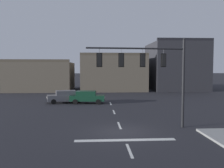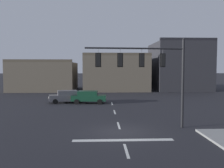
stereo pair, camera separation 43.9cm
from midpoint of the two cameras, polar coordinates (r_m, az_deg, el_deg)
ground_plane at (r=17.90m, az=1.60°, el=-11.00°), size 400.00×400.00×0.00m
stop_bar_paint at (r=15.99m, az=2.27°, el=-12.80°), size 6.40×0.50×0.01m
lane_centreline at (r=19.84m, az=1.07°, el=-9.53°), size 0.16×26.40×0.01m
signal_mast_near_side at (r=18.54m, az=8.25°, el=3.97°), size 7.44×0.75×6.79m
car_lot_nearside at (r=31.94m, az=-6.16°, el=-2.95°), size 4.55×2.17×1.61m
car_lot_middle at (r=32.85m, az=-11.20°, el=-2.82°), size 4.69×2.74×1.61m
building_row at (r=51.69m, az=1.86°, el=2.95°), size 39.60×11.90×10.21m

